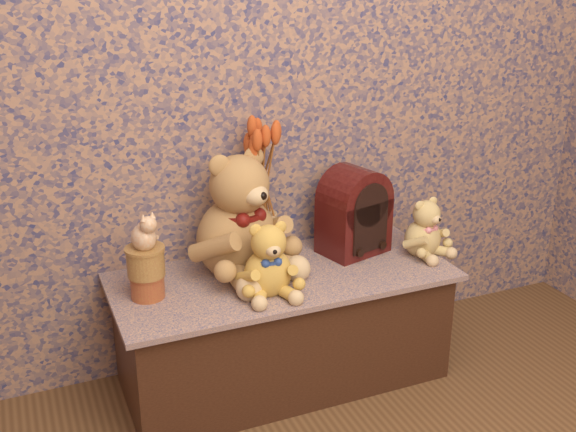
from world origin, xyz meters
The scene contains 10 objects.
display_shelf centered at (0.00, 1.24, 0.22)m, with size 1.22×0.54×0.44m, color navy.
teddy_large centered at (-0.14, 1.33, 0.68)m, with size 0.38×0.46×0.48m, color olive, non-canonical shape.
teddy_medium centered at (-0.10, 1.13, 0.57)m, with size 0.22×0.26×0.27m, color gold, non-canonical shape.
teddy_small centered at (0.56, 1.20, 0.56)m, with size 0.19×0.23×0.24m, color tan, non-canonical shape.
cathedral_radio centered at (0.33, 1.32, 0.61)m, with size 0.24×0.18×0.34m, color #3C0B0B, non-canonical shape.
ceramic_vase centered at (-0.02, 1.38, 0.53)m, with size 0.11×0.11×0.19m, color tan.
dried_stalks centered at (-0.02, 1.38, 0.84)m, with size 0.23×0.23×0.43m, color #C14B1E, non-canonical shape.
biscuit_tin_lower centered at (-0.48, 1.25, 0.48)m, with size 0.11×0.11×0.08m, color #AD7132.
biscuit_tin_upper centered at (-0.48, 1.25, 0.57)m, with size 0.12×0.12×0.10m, color tan.
cat_figurine centered at (-0.48, 1.25, 0.68)m, with size 0.10×0.11×0.13m, color silver, non-canonical shape.
Camera 1 is at (-0.86, -0.85, 1.51)m, focal length 43.17 mm.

